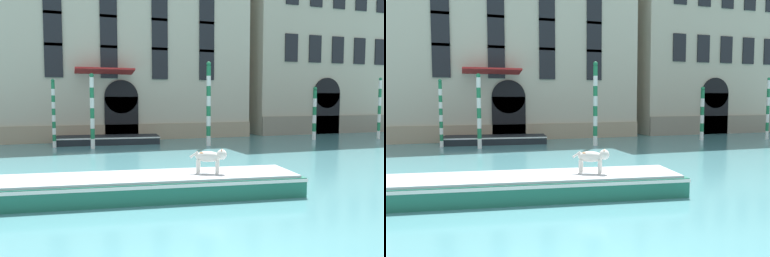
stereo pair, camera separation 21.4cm
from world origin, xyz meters
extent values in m
cube|color=#BCB29E|center=(2.00, 23.02, 6.35)|extent=(15.79, 6.00, 12.71)
cube|color=tan|center=(2.00, 19.97, 0.51)|extent=(15.79, 0.16, 1.01)
cube|color=black|center=(1.13, 19.96, 1.36)|extent=(2.06, 0.14, 2.72)
cylinder|color=black|center=(1.13, 19.96, 2.72)|extent=(2.06, 0.14, 2.06)
cube|color=black|center=(-2.74, 19.98, 4.82)|extent=(1.02, 0.10, 1.99)
cube|color=black|center=(0.42, 19.98, 4.82)|extent=(1.02, 0.10, 1.99)
cube|color=black|center=(3.58, 19.98, 4.82)|extent=(1.02, 0.10, 1.99)
cube|color=black|center=(6.74, 19.98, 4.82)|extent=(1.02, 0.10, 1.99)
cube|color=black|center=(-2.74, 19.98, 6.64)|extent=(1.02, 0.10, 1.99)
cube|color=black|center=(0.42, 19.98, 6.64)|extent=(1.02, 0.10, 1.99)
cube|color=black|center=(3.58, 19.98, 6.64)|extent=(1.02, 0.10, 1.99)
cube|color=black|center=(6.74, 19.98, 6.64)|extent=(1.02, 0.10, 1.99)
cube|color=black|center=(0.42, 19.98, 8.46)|extent=(1.02, 0.10, 1.99)
cube|color=black|center=(3.58, 19.98, 8.46)|extent=(1.02, 0.10, 1.99)
cube|color=black|center=(6.74, 19.98, 8.46)|extent=(1.02, 0.10, 1.99)
cube|color=#B22323|center=(0.09, 19.32, 4.23)|extent=(3.38, 1.40, 0.29)
cube|color=#B2A893|center=(17.14, 23.02, 9.18)|extent=(12.44, 6.00, 18.35)
cube|color=gray|center=(17.14, 19.97, 0.67)|extent=(12.44, 0.16, 1.35)
cube|color=black|center=(16.26, 19.96, 1.51)|extent=(2.24, 0.14, 3.03)
cylinder|color=black|center=(16.26, 19.96, 3.03)|extent=(2.24, 0.14, 2.24)
cube|color=black|center=(13.16, 19.98, 6.21)|extent=(1.01, 0.10, 1.96)
cube|color=black|center=(15.15, 19.98, 6.21)|extent=(1.01, 0.10, 1.96)
cube|color=black|center=(17.14, 19.98, 6.21)|extent=(1.01, 0.10, 1.96)
cube|color=black|center=(19.13, 19.98, 6.21)|extent=(1.01, 0.10, 1.96)
cube|color=black|center=(21.12, 19.98, 6.21)|extent=(1.01, 0.10, 1.96)
cube|color=#1E6651|center=(-0.07, 6.16, 0.26)|extent=(8.28, 2.75, 0.51)
cube|color=white|center=(-0.07, 6.16, 0.45)|extent=(8.31, 2.78, 0.08)
cube|color=#B2B7BC|center=(-0.07, 6.16, 0.54)|extent=(8.02, 2.57, 0.06)
cylinder|color=silver|center=(1.81, 5.90, 0.75)|extent=(0.09, 0.09, 0.37)
cylinder|color=silver|center=(1.72, 5.72, 0.75)|extent=(0.09, 0.09, 0.37)
cylinder|color=silver|center=(1.35, 6.14, 0.75)|extent=(0.09, 0.09, 0.37)
cylinder|color=silver|center=(1.26, 5.96, 0.75)|extent=(0.09, 0.09, 0.37)
ellipsoid|color=silver|center=(1.54, 5.93, 1.02)|extent=(0.73, 0.57, 0.29)
ellipsoid|color=#AD7042|center=(1.45, 5.98, 1.10)|extent=(0.36, 0.32, 0.10)
sphere|color=silver|center=(1.87, 5.76, 1.08)|extent=(0.27, 0.27, 0.27)
cone|color=#AD7042|center=(1.90, 5.82, 1.18)|extent=(0.08, 0.08, 0.11)
cone|color=#AD7042|center=(1.83, 5.69, 1.18)|extent=(0.08, 0.08, 0.11)
cylinder|color=silver|center=(1.21, 6.10, 1.06)|extent=(0.24, 0.17, 0.19)
cube|color=black|center=(0.15, 18.53, 0.23)|extent=(5.93, 2.42, 0.46)
cube|color=white|center=(0.15, 18.53, 0.40)|extent=(5.96, 2.46, 0.08)
cube|color=#9EA3A8|center=(0.15, 18.53, 0.21)|extent=(3.30, 1.69, 0.41)
cylinder|color=white|center=(-0.83, 16.51, 0.26)|extent=(0.21, 0.21, 0.53)
cylinder|color=#1E7247|center=(-0.83, 16.51, 0.79)|extent=(0.21, 0.21, 0.53)
cylinder|color=white|center=(-0.83, 16.51, 1.31)|extent=(0.21, 0.21, 0.53)
cylinder|color=#1E7247|center=(-0.83, 16.51, 1.84)|extent=(0.21, 0.21, 0.53)
cylinder|color=white|center=(-0.83, 16.51, 2.36)|extent=(0.21, 0.21, 0.53)
cylinder|color=#1E7247|center=(-0.83, 16.51, 2.89)|extent=(0.21, 0.21, 0.53)
cylinder|color=white|center=(-0.83, 16.51, 3.42)|extent=(0.21, 0.21, 0.53)
sphere|color=#1E7247|center=(-0.83, 16.51, 3.77)|extent=(0.22, 0.22, 0.22)
cylinder|color=white|center=(5.32, 15.86, 0.27)|extent=(0.24, 0.24, 0.55)
cylinder|color=#1E7247|center=(5.32, 15.86, 0.82)|extent=(0.24, 0.24, 0.55)
cylinder|color=white|center=(5.32, 15.86, 1.37)|extent=(0.24, 0.24, 0.55)
cylinder|color=#1E7247|center=(5.32, 15.86, 1.91)|extent=(0.24, 0.24, 0.55)
cylinder|color=white|center=(5.32, 15.86, 2.46)|extent=(0.24, 0.24, 0.55)
cylinder|color=#1E7247|center=(5.32, 15.86, 3.01)|extent=(0.24, 0.24, 0.55)
cylinder|color=white|center=(5.32, 15.86, 3.55)|extent=(0.24, 0.24, 0.55)
cylinder|color=#1E7247|center=(5.32, 15.86, 4.10)|extent=(0.24, 0.24, 0.55)
sphere|color=#1E7247|center=(5.32, 15.86, 4.48)|extent=(0.25, 0.25, 0.25)
cylinder|color=white|center=(-2.73, 17.68, 0.17)|extent=(0.18, 0.18, 0.34)
cylinder|color=#1E7247|center=(-2.73, 17.68, 0.52)|extent=(0.18, 0.18, 0.34)
cylinder|color=white|center=(-2.73, 17.68, 0.86)|extent=(0.18, 0.18, 0.34)
cylinder|color=#1E7247|center=(-2.73, 17.68, 1.21)|extent=(0.18, 0.18, 0.34)
cylinder|color=white|center=(-2.73, 17.68, 1.55)|extent=(0.18, 0.18, 0.34)
cylinder|color=#1E7247|center=(-2.73, 17.68, 1.90)|extent=(0.18, 0.18, 0.34)
cylinder|color=white|center=(-2.73, 17.68, 2.24)|extent=(0.18, 0.18, 0.34)
cylinder|color=#1E7247|center=(-2.73, 17.68, 2.59)|extent=(0.18, 0.18, 0.34)
cylinder|color=white|center=(-2.73, 17.68, 2.93)|extent=(0.18, 0.18, 0.34)
cylinder|color=#1E7247|center=(-2.73, 17.68, 3.27)|extent=(0.18, 0.18, 0.34)
sphere|color=#1E7247|center=(-2.73, 17.68, 3.53)|extent=(0.19, 0.19, 0.19)
cylinder|color=white|center=(12.83, 16.73, 0.26)|extent=(0.23, 0.23, 0.52)
cylinder|color=#1E7247|center=(12.83, 16.73, 0.78)|extent=(0.23, 0.23, 0.52)
cylinder|color=white|center=(12.83, 16.73, 1.31)|extent=(0.23, 0.23, 0.52)
cylinder|color=#1E7247|center=(12.83, 16.73, 1.83)|extent=(0.23, 0.23, 0.52)
cylinder|color=white|center=(12.83, 16.73, 2.35)|extent=(0.23, 0.23, 0.52)
cylinder|color=#1E7247|center=(12.83, 16.73, 2.87)|extent=(0.23, 0.23, 0.52)
sphere|color=#1E7247|center=(12.83, 16.73, 3.24)|extent=(0.24, 0.24, 0.24)
cylinder|color=white|center=(17.00, 15.72, 0.27)|extent=(0.19, 0.19, 0.54)
cylinder|color=#1E7247|center=(17.00, 15.72, 0.81)|extent=(0.19, 0.19, 0.54)
cylinder|color=white|center=(17.00, 15.72, 1.35)|extent=(0.19, 0.19, 0.54)
cylinder|color=#1E7247|center=(17.00, 15.72, 1.88)|extent=(0.19, 0.19, 0.54)
cylinder|color=white|center=(17.00, 15.72, 2.42)|extent=(0.19, 0.19, 0.54)
cylinder|color=#1E7247|center=(17.00, 15.72, 2.96)|extent=(0.19, 0.19, 0.54)
cylinder|color=white|center=(17.00, 15.72, 3.50)|extent=(0.19, 0.19, 0.54)
sphere|color=#1E7247|center=(17.00, 15.72, 3.85)|extent=(0.20, 0.20, 0.20)
camera|label=1|loc=(-1.96, -3.34, 2.53)|focal=35.00mm
camera|label=2|loc=(-1.76, -3.40, 2.53)|focal=35.00mm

